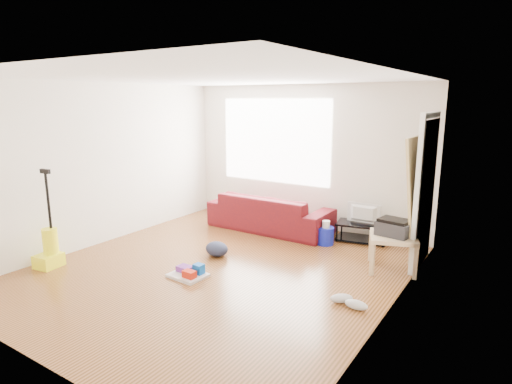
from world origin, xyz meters
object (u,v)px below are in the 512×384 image
Objects in this scene: cleaning_tray at (189,273)px; vacuum at (49,249)px; bucket at (325,244)px; backpack at (217,255)px; tv_stand at (362,231)px; sofa at (270,229)px; side_table at (393,241)px.

cleaning_tray is 0.35× the size of vacuum.
backpack is at bearing -129.96° from bucket.
bucket is at bearing -142.48° from tv_stand.
bucket is (1.14, -0.20, 0.00)m from sofa.
tv_stand is 0.66m from bucket.
sofa is 4.55× the size of cleaning_tray.
tv_stand is 2.95m from cleaning_tray.
tv_stand is at bearing 62.28° from cleaning_tray.
side_table is 1.33m from bucket.
sofa reaches higher than cleaning_tray.
tv_stand is 2.28× the size of backpack.
vacuum reaches higher than side_table.
bucket is 0.74× the size of backpack.
side_table is at bearing -61.91° from tv_stand.
backpack is 2.29m from vacuum.
vacuum is at bearing -133.72° from bucket.
sofa is 1.61× the size of vacuum.
tv_stand reaches higher than cleaning_tray.
tv_stand is at bearing 65.72° from backpack.
cleaning_tray is at bearing -61.35° from backpack.
tv_stand is at bearing 38.60° from vacuum.
cleaning_tray is 1.27× the size of backpack.
tv_stand is 1.13× the size of side_table.
tv_stand is at bearing 47.88° from bucket.
sofa is 2.54× the size of tv_stand.
vacuum is at bearing -148.43° from side_table.
side_table is 4.64m from vacuum.
vacuum reaches higher than backpack.
cleaning_tray reaches higher than bucket.
side_table reaches higher than sofa.
sofa is at bearing 107.02° from backpack.
side_table is 0.56× the size of vacuum.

